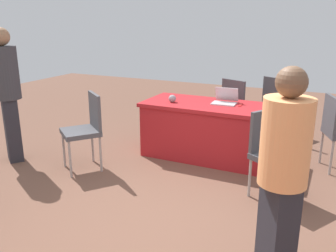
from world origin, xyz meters
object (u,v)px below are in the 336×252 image
table_foreground (207,130)px  chair_tucked_left (278,102)px  chair_tucked_right (273,149)px  chair_back_row (86,126)px  laptop_silver (225,101)px  person_organiser (283,169)px  person_attendee_standing (7,89)px  yarn_ball (172,99)px  scissors_red (241,105)px  chair_by_pillar (238,105)px

table_foreground → chair_tucked_left: (-0.74, -1.37, 0.18)m
chair_tucked_right → chair_back_row: size_ratio=0.97×
chair_tucked_left → laptop_silver: (0.53, 1.27, 0.23)m
chair_tucked_right → person_organiser: (-0.26, 1.30, 0.34)m
person_attendee_standing → person_organiser: size_ratio=1.11×
yarn_ball → scissors_red: 0.93m
chair_back_row → laptop_silver: 1.88m
person_organiser → scissors_red: size_ratio=8.83×
chair_by_pillar → chair_back_row: bearing=-103.6°
chair_back_row → person_attendee_standing: person_attendee_standing is taller
chair_tucked_left → yarn_ball: 1.94m
scissors_red → chair_tucked_left: bearing=161.7°
table_foreground → scissors_red: (-0.43, -0.09, 0.38)m
laptop_silver → person_organiser: bearing=112.4°
chair_tucked_left → scissors_red: 1.33m
laptop_silver → scissors_red: bearing=173.8°
laptop_silver → scissors_red: 0.22m
person_attendee_standing → yarn_ball: size_ratio=17.32×
chair_tucked_left → chair_tucked_right: bearing=-55.8°
chair_tucked_left → chair_by_pillar: bearing=-111.7°
chair_tucked_right → person_attendee_standing: person_attendee_standing is taller
chair_by_pillar → yarn_ball: (0.66, 1.03, 0.24)m
table_foreground → chair_tucked_left: 1.57m
chair_tucked_right → person_organiser: size_ratio=0.60×
table_foreground → person_attendee_standing: person_attendee_standing is taller
laptop_silver → chair_back_row: bearing=35.5°
person_organiser → yarn_ball: 2.67m
chair_back_row → scissors_red: bearing=-107.3°
chair_back_row → person_organiser: (-2.53, 1.09, 0.31)m
chair_tucked_left → person_organiser: (-0.55, 3.52, 0.31)m
table_foreground → laptop_silver: bearing=-154.7°
table_foreground → chair_by_pillar: (-0.19, -0.89, 0.19)m
chair_tucked_left → chair_tucked_right: chair_tucked_left is taller
table_foreground → scissors_red: 0.58m
chair_tucked_left → person_attendee_standing: 4.06m
chair_tucked_right → scissors_red: bearing=-116.5°
person_attendee_standing → laptop_silver: 2.89m
table_foreground → chair_back_row: 1.65m
chair_tucked_right → laptop_silver: size_ratio=2.86×
laptop_silver → scissors_red: (-0.22, 0.01, -0.04)m
person_organiser → yarn_ball: person_organiser is taller
yarn_ball → chair_back_row: bearing=50.1°
person_organiser → laptop_silver: person_organiser is taller
chair_tucked_left → yarn_ball: chair_tucked_left is taller
table_foreground → chair_tucked_right: size_ratio=1.84×
yarn_ball → scissors_red: bearing=-166.1°
laptop_silver → scissors_red: size_ratio=1.85×
table_foreground → person_organiser: (-1.29, 2.15, 0.50)m
chair_tucked_right → chair_back_row: chair_back_row is taller
laptop_silver → scissors_red: laptop_silver is taller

